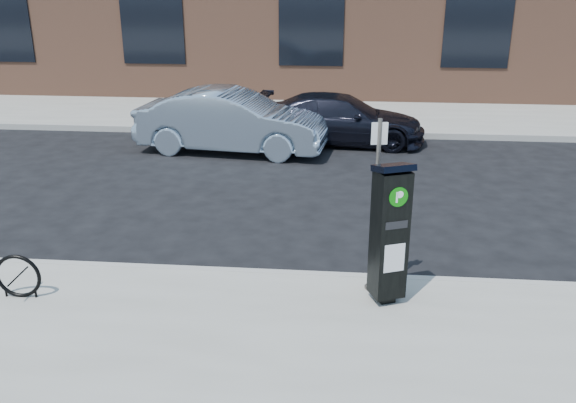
# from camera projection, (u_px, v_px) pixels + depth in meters

# --- Properties ---
(ground) EXTENTS (120.00, 120.00, 0.00)m
(ground) POSITION_uv_depth(u_px,v_px,m) (259.00, 280.00, 8.35)
(ground) COLOR black
(ground) RESTS_ON ground
(sidewalk_far) EXTENTS (60.00, 12.00, 0.15)m
(sidewalk_far) POSITION_uv_depth(u_px,v_px,m) (314.00, 92.00, 21.39)
(sidewalk_far) COLOR gray
(sidewalk_far) RESTS_ON ground
(curb_near) EXTENTS (60.00, 0.12, 0.16)m
(curb_near) POSITION_uv_depth(u_px,v_px,m) (259.00, 276.00, 8.31)
(curb_near) COLOR #9E9B93
(curb_near) RESTS_ON ground
(curb_far) EXTENTS (60.00, 0.12, 0.16)m
(curb_far) POSITION_uv_depth(u_px,v_px,m) (301.00, 133.00, 15.81)
(curb_far) COLOR #9E9B93
(curb_far) RESTS_ON ground
(parking_kiosk) EXTENTS (0.52, 0.49, 1.79)m
(parking_kiosk) POSITION_uv_depth(u_px,v_px,m) (390.00, 232.00, 7.21)
(parking_kiosk) COLOR black
(parking_kiosk) RESTS_ON sidewalk_near
(sign_pole) EXTENTS (0.19, 0.18, 2.21)m
(sign_pole) POSITION_uv_depth(u_px,v_px,m) (375.00, 208.00, 7.45)
(sign_pole) COLOR #57524D
(sign_pole) RESTS_ON sidewalk_near
(bike_rack) EXTENTS (0.58, 0.06, 0.58)m
(bike_rack) POSITION_uv_depth(u_px,v_px,m) (18.00, 276.00, 7.52)
(bike_rack) COLOR black
(bike_rack) RESTS_ON sidewalk_near
(car_silver) EXTENTS (4.55, 2.03, 1.45)m
(car_silver) POSITION_uv_depth(u_px,v_px,m) (232.00, 121.00, 14.20)
(car_silver) COLOR #96ABBF
(car_silver) RESTS_ON ground
(car_dark) EXTENTS (4.22, 1.94, 1.20)m
(car_dark) POSITION_uv_depth(u_px,v_px,m) (340.00, 119.00, 14.96)
(car_dark) COLOR black
(car_dark) RESTS_ON ground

